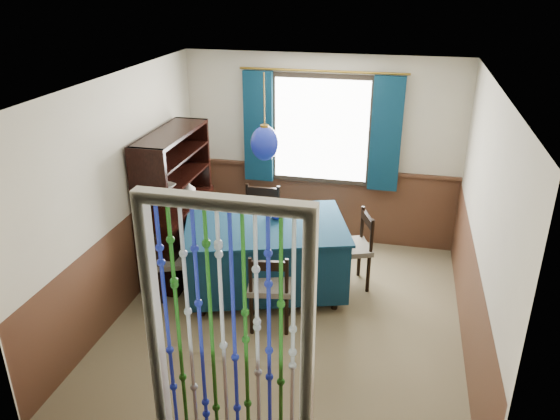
% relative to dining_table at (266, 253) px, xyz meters
% --- Properties ---
extents(floor, '(4.00, 4.00, 0.00)m').
position_rel_dining_table_xyz_m(floor, '(0.37, -0.49, -0.49)').
color(floor, brown).
rests_on(floor, ground).
extents(ceiling, '(4.00, 4.00, 0.00)m').
position_rel_dining_table_xyz_m(ceiling, '(0.37, -0.49, 2.01)').
color(ceiling, silver).
rests_on(ceiling, ground).
extents(wall_back, '(3.60, 0.00, 3.60)m').
position_rel_dining_table_xyz_m(wall_back, '(0.37, 1.51, 0.76)').
color(wall_back, beige).
rests_on(wall_back, ground).
extents(wall_front, '(3.60, 0.00, 3.60)m').
position_rel_dining_table_xyz_m(wall_front, '(0.37, -2.49, 0.76)').
color(wall_front, beige).
rests_on(wall_front, ground).
extents(wall_left, '(0.00, 4.00, 4.00)m').
position_rel_dining_table_xyz_m(wall_left, '(-1.43, -0.49, 0.76)').
color(wall_left, beige).
rests_on(wall_left, ground).
extents(wall_right, '(0.00, 4.00, 4.00)m').
position_rel_dining_table_xyz_m(wall_right, '(2.17, -0.49, 0.76)').
color(wall_right, beige).
rests_on(wall_right, ground).
extents(wainscot_back, '(3.60, 0.00, 3.60)m').
position_rel_dining_table_xyz_m(wainscot_back, '(0.37, 1.49, 0.01)').
color(wainscot_back, '#492B1B').
rests_on(wainscot_back, ground).
extents(wainscot_front, '(3.60, 0.00, 3.60)m').
position_rel_dining_table_xyz_m(wainscot_front, '(0.37, -2.48, 0.01)').
color(wainscot_front, '#492B1B').
rests_on(wainscot_front, ground).
extents(wainscot_left, '(0.00, 4.00, 4.00)m').
position_rel_dining_table_xyz_m(wainscot_left, '(-1.42, -0.49, 0.01)').
color(wainscot_left, '#492B1B').
rests_on(wainscot_left, ground).
extents(wainscot_right, '(0.00, 4.00, 4.00)m').
position_rel_dining_table_xyz_m(wainscot_right, '(2.15, -0.49, 0.01)').
color(wainscot_right, '#492B1B').
rests_on(wainscot_right, ground).
extents(window, '(1.32, 0.12, 1.42)m').
position_rel_dining_table_xyz_m(window, '(0.37, 1.46, 1.06)').
color(window, black).
rests_on(window, wall_back).
extents(doorway, '(1.16, 0.12, 2.18)m').
position_rel_dining_table_xyz_m(doorway, '(0.37, -2.43, 0.56)').
color(doorway, silver).
rests_on(doorway, ground).
extents(dining_table, '(2.05, 1.70, 0.85)m').
position_rel_dining_table_xyz_m(dining_table, '(0.00, 0.00, 0.00)').
color(dining_table, '#0A2437').
rests_on(dining_table, floor).
extents(chair_near, '(0.50, 0.48, 0.88)m').
position_rel_dining_table_xyz_m(chair_near, '(0.21, -0.67, -0.02)').
color(chair_near, black).
rests_on(chair_near, floor).
extents(chair_far, '(0.49, 0.47, 0.97)m').
position_rel_dining_table_xyz_m(chair_far, '(-0.25, 0.68, 0.03)').
color(chair_far, black).
rests_on(chair_far, floor).
extents(chair_left, '(0.52, 0.53, 0.82)m').
position_rel_dining_table_xyz_m(chair_left, '(-1.01, -0.33, -0.05)').
color(chair_left, black).
rests_on(chair_left, floor).
extents(chair_right, '(0.57, 0.58, 0.91)m').
position_rel_dining_table_xyz_m(chair_right, '(0.95, 0.35, -0.00)').
color(chair_right, black).
rests_on(chair_right, floor).
extents(sideboard, '(0.46, 1.34, 1.75)m').
position_rel_dining_table_xyz_m(sideboard, '(-1.18, 0.27, 0.12)').
color(sideboard, black).
rests_on(sideboard, floor).
extents(pendant_lamp, '(0.29, 0.29, 0.91)m').
position_rel_dining_table_xyz_m(pendant_lamp, '(-0.00, -0.00, 1.29)').
color(pendant_lamp, olive).
rests_on(pendant_lamp, ceiling).
extents(vase_table, '(0.21, 0.21, 0.19)m').
position_rel_dining_table_xyz_m(vase_table, '(0.10, 0.18, 0.46)').
color(vase_table, '#152294').
rests_on(vase_table, dining_table).
extents(bowl_shelf, '(0.26, 0.26, 0.05)m').
position_rel_dining_table_xyz_m(bowl_shelf, '(-1.12, -0.06, 0.74)').
color(bowl_shelf, beige).
rests_on(bowl_shelf, sideboard).
extents(vase_sideboard, '(0.18, 0.18, 0.19)m').
position_rel_dining_table_xyz_m(vase_sideboard, '(-1.12, 0.55, 0.48)').
color(vase_sideboard, beige).
rests_on(vase_sideboard, sideboard).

